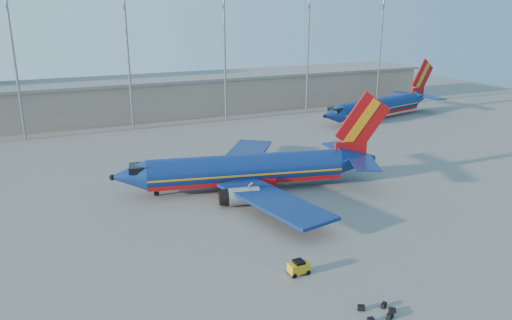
% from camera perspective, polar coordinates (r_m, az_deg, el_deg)
% --- Properties ---
extents(ground, '(220.00, 220.00, 0.00)m').
position_cam_1_polar(ground, '(62.98, -1.35, -5.11)').
color(ground, slate).
rests_on(ground, ground).
extents(terminal_building, '(122.00, 16.00, 8.50)m').
position_cam_1_polar(terminal_building, '(118.02, -7.86, 7.50)').
color(terminal_building, gray).
rests_on(terminal_building, ground).
extents(light_mast_row, '(101.60, 1.60, 28.65)m').
position_cam_1_polar(light_mast_row, '(103.67, -8.94, 13.50)').
color(light_mast_row, gray).
rests_on(light_mast_row, ground).
extents(aircraft_main, '(37.57, 35.76, 12.87)m').
position_cam_1_polar(aircraft_main, '(67.34, -0.46, -1.11)').
color(aircraft_main, navy).
rests_on(aircraft_main, ground).
extents(aircraft_second, '(35.51, 16.27, 12.22)m').
position_cam_1_polar(aircraft_second, '(113.94, 14.05, 6.03)').
color(aircraft_second, navy).
rests_on(aircraft_second, ground).
extents(baggage_tug, '(1.96, 1.21, 1.39)m').
position_cam_1_polar(baggage_tug, '(47.49, 4.91, -12.09)').
color(baggage_tug, gold).
rests_on(baggage_tug, ground).
extents(luggage_pile, '(3.09, 2.47, 0.49)m').
position_cam_1_polar(luggage_pile, '(43.33, 13.88, -16.52)').
color(luggage_pile, black).
rests_on(luggage_pile, ground).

